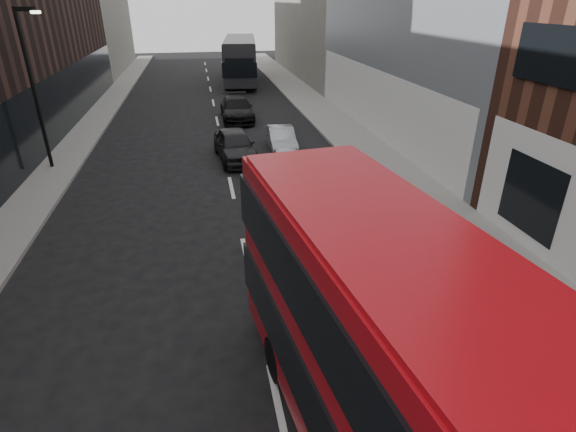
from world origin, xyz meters
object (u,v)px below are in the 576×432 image
red_bus (430,407)px  car_b (281,139)px  car_a (235,145)px  car_c (237,109)px  street_lamp (33,80)px  grey_bus (240,59)px

red_bus → car_b: red_bus is taller
car_a → car_c: size_ratio=0.88×
street_lamp → grey_bus: 25.98m
street_lamp → car_a: (8.74, -0.20, -3.42)m
street_lamp → car_b: bearing=4.1°
car_b → street_lamp: bearing=-173.4°
grey_bus → car_b: 22.52m
street_lamp → car_a: 9.39m
street_lamp → car_a: size_ratio=1.56×
red_bus → car_b: (1.44, 19.27, -1.87)m
car_b → car_c: 7.58m
car_b → car_c: car_c is taller
grey_bus → car_a: 23.67m
car_a → car_c: bearing=78.8°
car_b → grey_bus: bearing=92.3°
street_lamp → car_b: size_ratio=1.83×
car_a → car_b: (2.56, 1.01, -0.13)m
car_b → car_c: (-1.72, 7.38, 0.11)m
grey_bus → street_lamp: bearing=-109.8°
red_bus → car_a: (-1.13, 18.26, -1.74)m
street_lamp → car_b: (11.31, 0.81, -3.55)m
car_c → car_a: bearing=-95.3°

